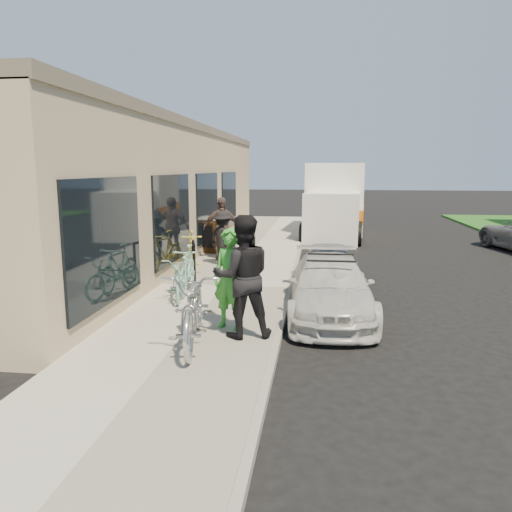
{
  "coord_description": "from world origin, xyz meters",
  "views": [
    {
      "loc": [
        0.18,
        -8.19,
        2.85
      ],
      "look_at": [
        -1.1,
        1.97,
        1.05
      ],
      "focal_mm": 35.0,
      "sensor_mm": 36.0,
      "label": 1
    }
  ],
  "objects": [
    {
      "name": "ground",
      "position": [
        0.0,
        0.0,
        0.0
      ],
      "size": [
        120.0,
        120.0,
        0.0
      ],
      "primitive_type": "plane",
      "color": "black",
      "rests_on": "ground"
    },
    {
      "name": "sidewalk",
      "position": [
        -2.0,
        3.0,
        0.07
      ],
      "size": [
        3.0,
        34.0,
        0.15
      ],
      "primitive_type": "cube",
      "color": "#AAA699",
      "rests_on": "ground"
    },
    {
      "name": "curb",
      "position": [
        -0.45,
        3.0,
        0.07
      ],
      "size": [
        0.12,
        34.0,
        0.13
      ],
      "primitive_type": "cube",
      "color": "gray",
      "rests_on": "ground"
    },
    {
      "name": "storefront",
      "position": [
        -5.24,
        7.99,
        2.12
      ],
      "size": [
        3.6,
        20.0,
        4.22
      ],
      "color": "tan",
      "rests_on": "ground"
    },
    {
      "name": "bike_rack",
      "position": [
        -2.8,
        3.41,
        0.73
      ],
      "size": [
        0.24,
        0.67,
        0.97
      ],
      "rotation": [
        0.0,
        0.0,
        0.28
      ],
      "color": "black",
      "rests_on": "sidewalk"
    },
    {
      "name": "sandwich_board",
      "position": [
        -3.3,
        7.37,
        0.67
      ],
      "size": [
        0.77,
        0.77,
        1.02
      ],
      "rotation": [
        0.0,
        0.0,
        -0.28
      ],
      "color": "#311F0D",
      "rests_on": "sidewalk"
    },
    {
      "name": "sedan_white",
      "position": [
        0.42,
        1.37,
        0.57
      ],
      "size": [
        1.74,
        3.98,
        1.18
      ],
      "rotation": [
        0.0,
        0.0,
        0.04
      ],
      "color": "silver",
      "rests_on": "ground"
    },
    {
      "name": "sedan_silver",
      "position": [
        0.44,
        3.57,
        0.55
      ],
      "size": [
        1.34,
        3.24,
        1.1
      ],
      "primitive_type": "imported",
      "rotation": [
        0.0,
        0.0,
        0.01
      ],
      "color": "gray",
      "rests_on": "ground"
    },
    {
      "name": "moving_truck",
      "position": [
        0.89,
        13.55,
        1.36
      ],
      "size": [
        2.86,
        6.4,
        3.06
      ],
      "rotation": [
        0.0,
        0.0,
        -0.09
      ],
      "color": "white",
      "rests_on": "ground"
    },
    {
      "name": "tandem_bike",
      "position": [
        -1.7,
        -0.92,
        0.75
      ],
      "size": [
        1.16,
        2.4,
        1.21
      ],
      "primitive_type": "imported",
      "rotation": [
        0.0,
        0.0,
        0.16
      ],
      "color": "#B7B7BA",
      "rests_on": "sidewalk"
    },
    {
      "name": "woman_rider",
      "position": [
        -1.28,
        -0.08,
        1.01
      ],
      "size": [
        0.73,
        0.59,
        1.73
      ],
      "primitive_type": "imported",
      "rotation": [
        0.0,
        0.0,
        -0.31
      ],
      "color": "green",
      "rests_on": "sidewalk"
    },
    {
      "name": "man_standing",
      "position": [
        -1.01,
        -0.47,
        1.14
      ],
      "size": [
        1.13,
        0.98,
        1.99
      ],
      "primitive_type": "imported",
      "rotation": [
        0.0,
        0.0,
        3.41
      ],
      "color": "black",
      "rests_on": "sidewalk"
    },
    {
      "name": "cruiser_bike_a",
      "position": [
        -2.66,
        2.29,
        0.66
      ],
      "size": [
        0.63,
        1.75,
        1.03
      ],
      "primitive_type": "imported",
      "rotation": [
        0.0,
        0.0,
        0.09
      ],
      "color": "#7BB8A8",
      "rests_on": "sidewalk"
    },
    {
      "name": "cruiser_bike_b",
      "position": [
        -2.74,
        1.75,
        0.6
      ],
      "size": [
        1.08,
        1.83,
        0.91
      ],
      "primitive_type": "imported",
      "rotation": [
        0.0,
        0.0,
        0.3
      ],
      "color": "#7BB8A8",
      "rests_on": "sidewalk"
    },
    {
      "name": "cruiser_bike_c",
      "position": [
        -3.07,
        4.27,
        0.7
      ],
      "size": [
        0.93,
        1.88,
        1.09
      ],
      "primitive_type": "imported",
      "rotation": [
        0.0,
        0.0,
        0.24
      ],
      "color": "gold",
      "rests_on": "sidewalk"
    },
    {
      "name": "bystander_a",
      "position": [
        -2.47,
        5.44,
        0.92
      ],
      "size": [
        1.13,
        1.06,
        1.53
      ],
      "primitive_type": "imported",
      "rotation": [
        0.0,
        0.0,
        2.46
      ],
      "color": "black",
      "rests_on": "sidewalk"
    },
    {
      "name": "bystander_b",
      "position": [
        -2.7,
        6.38,
        1.08
      ],
      "size": [
        1.17,
        0.73,
        1.86
      ],
      "primitive_type": "imported",
      "rotation": [
        0.0,
        0.0,
        0.27
      ],
      "color": "#4F3D38",
      "rests_on": "sidewalk"
    }
  ]
}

